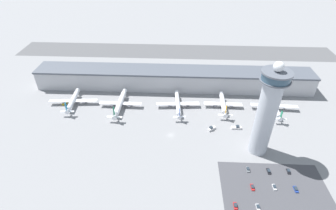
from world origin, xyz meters
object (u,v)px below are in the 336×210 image
(car_blue_compact, at_px, (288,171))
(car_silver_sedan, at_px, (269,171))
(airplane_gate_echo, at_px, (275,106))
(car_maroon_suv, at_px, (248,169))
(airplane_gate_delta, at_px, (223,104))
(airplane_gate_alpha, at_px, (73,101))
(car_navy_sedan, at_px, (258,207))
(car_grey_coupe, at_px, (252,187))
(airplane_gate_bravo, at_px, (120,103))
(service_truck_baggage, at_px, (212,129))
(car_black_suv, at_px, (235,206))
(car_green_van, at_px, (296,189))
(control_tower, at_px, (267,111))
(airplane_gate_charlie, at_px, (178,104))
(service_truck_fuel, at_px, (237,128))
(service_truck_catering, at_px, (65,103))
(car_white_wagon, at_px, (274,187))

(car_blue_compact, bearing_deg, car_silver_sedan, -177.61)
(airplane_gate_echo, height_order, car_maroon_suv, airplane_gate_echo)
(airplane_gate_delta, height_order, car_maroon_suv, airplane_gate_delta)
(airplane_gate_alpha, height_order, car_navy_sedan, airplane_gate_alpha)
(airplane_gate_delta, xyz_separation_m, car_grey_coupe, (7.76, -83.33, -3.51))
(car_silver_sedan, bearing_deg, airplane_gate_bravo, 148.73)
(service_truck_baggage, height_order, car_black_suv, service_truck_baggage)
(service_truck_baggage, relative_size, car_green_van, 1.47)
(airplane_gate_bravo, bearing_deg, car_silver_sedan, -31.27)
(control_tower, height_order, airplane_gate_echo, control_tower)
(service_truck_baggage, bearing_deg, car_green_van, -49.54)
(airplane_gate_alpha, xyz_separation_m, car_grey_coupe, (138.36, -81.74, -3.67))
(airplane_gate_charlie, height_order, airplane_gate_echo, airplane_gate_echo)
(airplane_gate_alpha, distance_m, car_silver_sedan, 166.32)
(car_silver_sedan, relative_size, car_grey_coupe, 1.01)
(airplane_gate_bravo, bearing_deg, car_maroon_suv, -34.26)
(airplane_gate_alpha, xyz_separation_m, service_truck_fuel, (137.92, -26.06, -3.23))
(service_truck_catering, bearing_deg, car_white_wagon, -27.11)
(airplane_gate_alpha, xyz_separation_m, car_maroon_suv, (138.40, -67.84, -3.63))
(airplane_gate_alpha, xyz_separation_m, service_truck_catering, (-7.98, 0.68, -3.30))
(airplane_gate_charlie, xyz_separation_m, car_maroon_suv, (46.60, -67.68, -3.44))
(service_truck_catering, bearing_deg, service_truck_baggage, -12.97)
(car_silver_sedan, distance_m, car_blue_compact, 12.75)
(control_tower, height_order, car_black_suv, control_tower)
(airplane_gate_alpha, height_order, airplane_gate_charlie, airplane_gate_alpha)
(car_green_van, bearing_deg, car_silver_sedan, 133.38)
(car_silver_sedan, xyz_separation_m, car_navy_sedan, (-12.93, -26.58, -0.04))
(car_grey_coupe, bearing_deg, car_white_wagon, 3.09)
(airplane_gate_bravo, relative_size, airplane_gate_charlie, 1.05)
(service_truck_baggage, bearing_deg, car_black_suv, -83.50)
(airplane_gate_delta, distance_m, car_blue_compact, 77.45)
(airplane_gate_bravo, height_order, car_maroon_suv, airplane_gate_bravo)
(airplane_gate_bravo, xyz_separation_m, car_black_suv, (83.89, -92.83, -3.77))
(airplane_gate_bravo, bearing_deg, car_black_suv, -47.90)
(car_green_van, distance_m, car_grey_coupe, 25.65)
(car_black_suv, bearing_deg, car_green_van, 19.01)
(car_silver_sedan, relative_size, car_navy_sedan, 1.15)
(airplane_gate_alpha, height_order, car_green_van, airplane_gate_alpha)
(airplane_gate_delta, distance_m, airplane_gate_echo, 43.14)
(airplane_gate_delta, bearing_deg, car_grey_coupe, -84.68)
(control_tower, height_order, car_blue_compact, control_tower)
(car_black_suv, xyz_separation_m, car_blue_compact, (38.22, 26.94, -0.02))
(airplane_gate_bravo, relative_size, car_silver_sedan, 8.80)
(car_green_van, bearing_deg, car_white_wagon, 175.80)
(control_tower, height_order, airplane_gate_delta, control_tower)
(airplane_gate_delta, relative_size, car_blue_compact, 8.10)
(airplane_gate_alpha, xyz_separation_m, airplane_gate_bravo, (42.07, -2.22, 0.15))
(airplane_gate_echo, bearing_deg, car_silver_sedan, -107.90)
(airplane_gate_alpha, bearing_deg, airplane_gate_charlie, -0.10)
(airplane_gate_alpha, relative_size, airplane_gate_bravo, 1.00)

